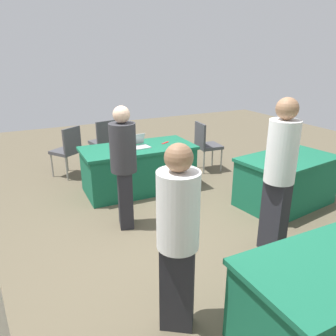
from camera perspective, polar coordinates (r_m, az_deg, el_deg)
The scene contains 13 objects.
ground_plane at distance 4.47m, azimuth -1.45°, elevation -11.18°, with size 14.40×14.40×0.00m, color brown.
table_foreground at distance 5.68m, azimuth -5.07°, elevation -0.03°, with size 1.89×0.94×0.77m.
table_mid_left at distance 5.42m, azimuth 19.61°, elevation -2.11°, with size 1.58×1.10×0.77m.
table_mid_right at distance 3.19m, azimuth 26.70°, elevation -19.47°, with size 1.65×0.85×0.77m.
chair_near_front at distance 6.57m, azimuth 6.49°, elevation 4.29°, with size 0.48×0.48×0.97m.
chair_tucked_left at distance 6.48m, azimuth -16.83°, elevation 3.26°, with size 0.61×0.61×0.96m.
chair_aisle at distance 6.92m, azimuth -10.99°, elevation 4.80°, with size 0.52×0.52×0.97m.
person_presenter at distance 2.67m, azimuth 1.71°, elevation -11.10°, with size 0.47×0.47×1.66m.
person_attendee_standing at distance 3.90m, azimuth 18.68°, elevation -0.24°, with size 0.39×0.39×1.83m.
person_attendee_browsing at distance 4.32m, azimuth -7.64°, elevation 0.96°, with size 0.41×0.41×1.65m.
laptop_silver at distance 5.52m, azimuth -5.08°, elevation 3.99°, with size 0.34×0.32×0.21m.
yarn_ball at distance 5.30m, azimuth -8.89°, elevation 3.27°, with size 0.10×0.10×0.10m, color #3F5999.
scissors_red at distance 5.76m, azimuth -0.47°, elevation 4.35°, with size 0.18×0.04×0.01m, color red.
Camera 1 is at (1.61, 3.48, 2.29)m, focal length 35.47 mm.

